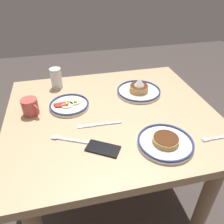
# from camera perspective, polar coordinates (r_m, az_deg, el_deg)

# --- Properties ---
(ground_plane) EXTENTS (6.00, 6.00, 0.00)m
(ground_plane) POSITION_cam_1_polar(r_m,az_deg,el_deg) (1.73, -0.07, -20.54)
(ground_plane) COLOR #423935
(dining_table) EXTENTS (1.10, 0.97, 0.74)m
(dining_table) POSITION_cam_1_polar(r_m,az_deg,el_deg) (1.27, -0.08, -4.42)
(dining_table) COLOR tan
(dining_table) RESTS_ON ground_plane
(plate_near_main) EXTENTS (0.26, 0.26, 0.10)m
(plate_near_main) POSITION_cam_1_polar(r_m,az_deg,el_deg) (1.37, 6.82, 5.59)
(plate_near_main) COLOR white
(plate_near_main) RESTS_ON dining_table
(plate_center_pancakes) EXTENTS (0.22, 0.22, 0.04)m
(plate_center_pancakes) POSITION_cam_1_polar(r_m,az_deg,el_deg) (1.26, -10.79, 1.81)
(plate_center_pancakes) COLOR silver
(plate_center_pancakes) RESTS_ON dining_table
(plate_far_companion) EXTENTS (0.25, 0.25, 0.04)m
(plate_far_companion) POSITION_cam_1_polar(r_m,az_deg,el_deg) (1.02, 13.40, -7.39)
(plate_far_companion) COLOR white
(plate_far_companion) RESTS_ON dining_table
(coffee_mug) EXTENTS (0.09, 0.10, 0.09)m
(coffee_mug) POSITION_cam_1_polar(r_m,az_deg,el_deg) (1.24, -20.03, 1.29)
(coffee_mug) COLOR #BF4C47
(coffee_mug) RESTS_ON dining_table
(drinking_glass) EXTENTS (0.07, 0.07, 0.13)m
(drinking_glass) POSITION_cam_1_polar(r_m,az_deg,el_deg) (1.46, -13.96, 8.14)
(drinking_glass) COLOR silver
(drinking_glass) RESTS_ON dining_table
(cell_phone) EXTENTS (0.16, 0.14, 0.01)m
(cell_phone) POSITION_cam_1_polar(r_m,az_deg,el_deg) (0.98, -2.31, -9.27)
(cell_phone) COLOR black
(cell_phone) RESTS_ON dining_table
(fork_near) EXTENTS (0.20, 0.02, 0.01)m
(fork_near) POSITION_cam_1_polar(r_m,az_deg,el_deg) (1.15, 25.93, -5.82)
(fork_near) COLOR silver
(fork_near) RESTS_ON dining_table
(butter_knife) EXTENTS (0.22, 0.03, 0.01)m
(butter_knife) POSITION_cam_1_polar(r_m,az_deg,el_deg) (1.11, -3.11, -3.18)
(butter_knife) COLOR silver
(butter_knife) RESTS_ON dining_table
(tea_spoon) EXTENTS (0.18, 0.10, 0.01)m
(tea_spoon) POSITION_cam_1_polar(r_m,az_deg,el_deg) (1.05, -11.63, -6.76)
(tea_spoon) COLOR silver
(tea_spoon) RESTS_ON dining_table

